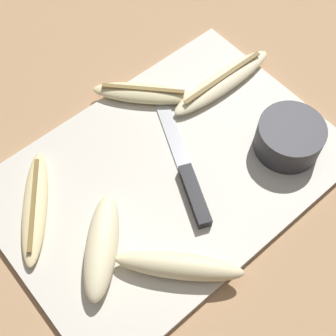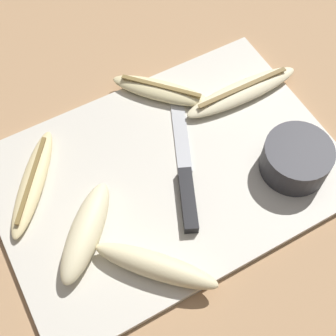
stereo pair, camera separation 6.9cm
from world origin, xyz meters
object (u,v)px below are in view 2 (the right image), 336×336
(banana_ripe_center, at_px, (33,182))
(banana_soft_right, at_px, (161,91))
(knife, at_px, (187,181))
(prep_bowl, at_px, (296,159))
(banana_pale_long, at_px, (86,232))
(banana_cream_curved, at_px, (156,266))
(banana_bright_far, at_px, (242,92))

(banana_ripe_center, bearing_deg, banana_soft_right, 13.25)
(knife, xyz_separation_m, prep_bowl, (0.15, -0.05, 0.02))
(banana_pale_long, distance_m, banana_cream_curved, 0.11)
(prep_bowl, bearing_deg, banana_bright_far, 87.10)
(banana_soft_right, bearing_deg, prep_bowl, -63.77)
(banana_bright_far, relative_size, banana_cream_curved, 1.39)
(banana_bright_far, relative_size, banana_soft_right, 1.39)
(knife, relative_size, banana_ripe_center, 1.47)
(banana_bright_far, height_order, banana_ripe_center, banana_bright_far)
(banana_bright_far, height_order, prep_bowl, prep_bowl)
(banana_soft_right, bearing_deg, knife, -105.65)
(banana_cream_curved, bearing_deg, banana_soft_right, 60.16)
(banana_soft_right, distance_m, banana_ripe_center, 0.25)
(banana_cream_curved, distance_m, prep_bowl, 0.26)
(knife, xyz_separation_m, banana_bright_far, (0.16, 0.10, 0.00))
(knife, relative_size, banana_bright_far, 1.17)
(banana_soft_right, distance_m, banana_cream_curved, 0.30)
(banana_soft_right, xyz_separation_m, banana_ripe_center, (-0.24, -0.06, -0.00))
(knife, distance_m, banana_bright_far, 0.19)
(banana_ripe_center, distance_m, prep_bowl, 0.39)
(banana_soft_right, bearing_deg, banana_ripe_center, -166.75)
(banana_pale_long, relative_size, banana_ripe_center, 0.84)
(banana_cream_curved, bearing_deg, banana_bright_far, 36.13)
(banana_ripe_center, bearing_deg, banana_pale_long, -72.30)
(banana_bright_far, distance_m, prep_bowl, 0.15)
(prep_bowl, bearing_deg, banana_pale_long, 171.53)
(banana_cream_curved, relative_size, prep_bowl, 1.48)
(banana_bright_far, distance_m, banana_soft_right, 0.13)
(banana_bright_far, xyz_separation_m, banana_soft_right, (-0.11, 0.07, 0.00))
(banana_bright_far, xyz_separation_m, banana_cream_curved, (-0.26, -0.19, 0.01))
(knife, relative_size, banana_soft_right, 1.63)
(banana_soft_right, relative_size, banana_cream_curved, 1.00)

